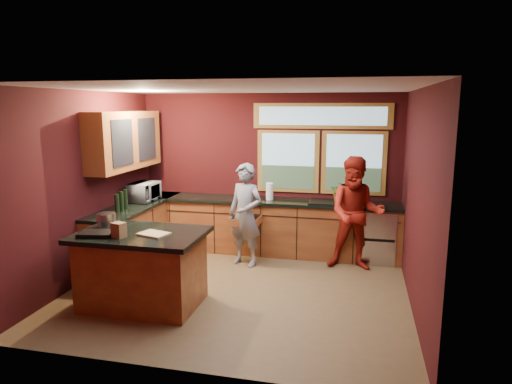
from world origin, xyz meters
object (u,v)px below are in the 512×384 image
(island, at_px, (142,268))
(person_grey, at_px, (245,215))
(stock_pot, at_px, (106,220))
(cutting_board, at_px, (154,234))
(person_red, at_px, (356,214))

(island, bearing_deg, person_grey, 62.79)
(person_grey, bearing_deg, stock_pot, -111.39)
(cutting_board, bearing_deg, person_red, 39.92)
(island, distance_m, cutting_board, 0.52)
(island, xyz_separation_m, stock_pot, (-0.55, 0.15, 0.56))
(island, xyz_separation_m, person_red, (2.58, 1.94, 0.39))
(person_red, relative_size, stock_pot, 7.27)
(person_grey, distance_m, cutting_board, 1.92)
(person_grey, xyz_separation_m, cutting_board, (-0.69, -1.79, 0.15))
(person_red, distance_m, cutting_board, 3.11)
(person_grey, distance_m, stock_pot, 2.16)
(person_grey, height_order, person_red, person_red)
(island, distance_m, person_red, 3.25)
(person_grey, relative_size, cutting_board, 4.62)
(cutting_board, bearing_deg, stock_pot, 165.07)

